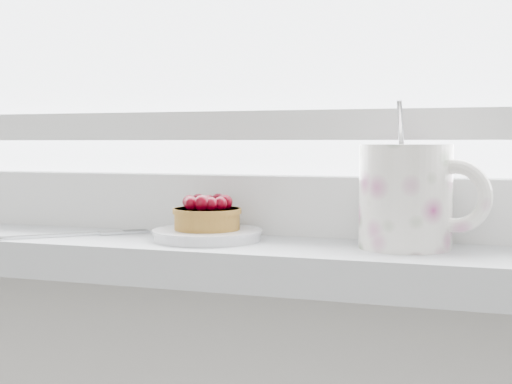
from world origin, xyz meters
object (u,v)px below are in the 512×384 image
at_px(raspberry_tart, 207,214).
at_px(fork, 69,235).
at_px(floral_mug, 409,194).
at_px(saucer, 207,235).

bearing_deg(raspberry_tart, fork, -172.48).
bearing_deg(fork, raspberry_tart, 7.52).
relative_size(floral_mug, fork, 1.03).
height_order(floral_mug, fork, floral_mug).
distance_m(raspberry_tart, fork, 0.17).
bearing_deg(saucer, raspberry_tart, 23.91).
distance_m(saucer, raspberry_tart, 0.02).
bearing_deg(fork, floral_mug, 4.75).
xyz_separation_m(saucer, fork, (-0.17, -0.02, -0.00)).
bearing_deg(saucer, floral_mug, 2.67).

